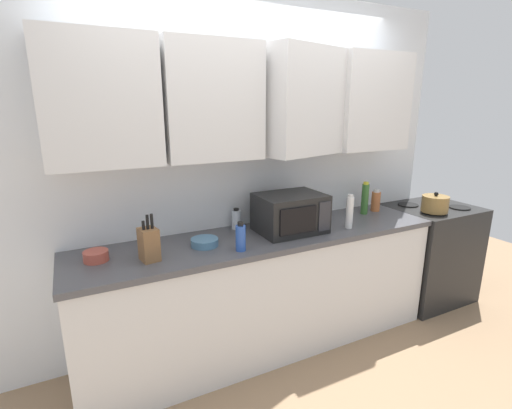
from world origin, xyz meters
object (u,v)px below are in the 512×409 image
(bottle_clear_tall, at_px, (236,219))
(bottle_green_oil, at_px, (365,198))
(bowl_mixing_large, at_px, (96,256))
(knife_block, at_px, (149,244))
(bottle_white_jar, at_px, (350,212))
(bottle_blue_cleaner, at_px, (241,237))
(bottle_spice_jar, at_px, (376,201))
(bowl_ceramic_small, at_px, (205,242))
(kettle, at_px, (435,204))
(microwave, at_px, (290,213))
(stove_range, at_px, (428,252))

(bottle_clear_tall, distance_m, bottle_green_oil, 1.15)
(bottle_clear_tall, bearing_deg, bowl_mixing_large, -169.90)
(knife_block, height_order, bottle_white_jar, knife_block)
(bottle_blue_cleaner, distance_m, bowl_mixing_large, 0.88)
(bowl_mixing_large, bearing_deg, bottle_green_oil, 1.39)
(bottle_spice_jar, xyz_separation_m, bowl_ceramic_small, (-1.63, -0.13, -0.07))
(bottle_spice_jar, distance_m, bowl_ceramic_small, 1.63)
(kettle, distance_m, bowl_mixing_large, 2.70)
(knife_block, bearing_deg, microwave, 4.32)
(bowl_ceramic_small, xyz_separation_m, bowl_mixing_large, (-0.66, 0.06, 0.01))
(stove_range, relative_size, bottle_blue_cleaner, 4.72)
(stove_range, xyz_separation_m, bottle_spice_jar, (-0.58, 0.14, 0.54))
(bottle_white_jar, relative_size, bowl_ceramic_small, 1.44)
(bottle_blue_cleaner, bearing_deg, knife_block, 169.25)
(knife_block, distance_m, bowl_ceramic_small, 0.39)
(knife_block, height_order, bottle_green_oil, knife_block)
(knife_block, bearing_deg, bottle_spice_jar, 6.01)
(knife_block, distance_m, bottle_blue_cleaner, 0.56)
(kettle, distance_m, microwave, 1.38)
(stove_range, relative_size, knife_block, 3.15)
(knife_block, xyz_separation_m, bowl_ceramic_small, (0.37, 0.08, -0.08))
(bottle_clear_tall, height_order, bottle_spice_jar, bottle_spice_jar)
(microwave, distance_m, bottle_clear_tall, 0.41)
(bottle_white_jar, distance_m, bottle_green_oil, 0.44)
(microwave, bearing_deg, stove_range, -0.36)
(bottle_blue_cleaner, xyz_separation_m, bowl_ceramic_small, (-0.18, 0.18, -0.06))
(stove_range, distance_m, bottle_spice_jar, 0.80)
(bottle_spice_jar, distance_m, bowl_mixing_large, 2.29)
(bottle_clear_tall, distance_m, bottle_spice_jar, 1.30)
(bottle_clear_tall, bearing_deg, stove_range, -7.35)
(bottle_spice_jar, bearing_deg, bowl_mixing_large, -178.05)
(stove_range, relative_size, bottle_green_oil, 3.28)
(kettle, distance_m, bottle_white_jar, 0.93)
(stove_range, xyz_separation_m, microwave, (-1.54, 0.01, 0.59))
(microwave, height_order, bottle_spice_jar, microwave)
(kettle, bearing_deg, knife_block, 178.30)
(microwave, height_order, bowl_ceramic_small, microwave)
(bottle_green_oil, bearing_deg, bottle_blue_cleaner, -167.38)
(bowl_ceramic_small, bearing_deg, bottle_spice_jar, 4.68)
(kettle, relative_size, microwave, 0.46)
(microwave, bearing_deg, bottle_green_oil, 7.46)
(bottle_clear_tall, height_order, bowl_mixing_large, bottle_clear_tall)
(kettle, xyz_separation_m, knife_block, (-2.40, 0.07, 0.02))
(bowl_ceramic_small, bearing_deg, bottle_blue_cleaner, -45.31)
(bowl_mixing_large, bearing_deg, bottle_clear_tall, 10.10)
(kettle, bearing_deg, bottle_green_oil, 155.41)
(stove_range, xyz_separation_m, bottle_white_jar, (-1.10, -0.13, 0.58))
(bottle_blue_cleaner, xyz_separation_m, bottle_white_jar, (0.92, 0.05, 0.04))
(microwave, distance_m, bottle_spice_jar, 0.97)
(bottle_white_jar, bearing_deg, microwave, 162.63)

